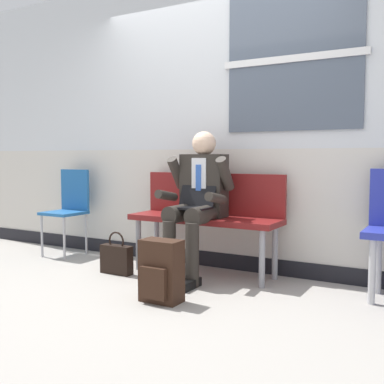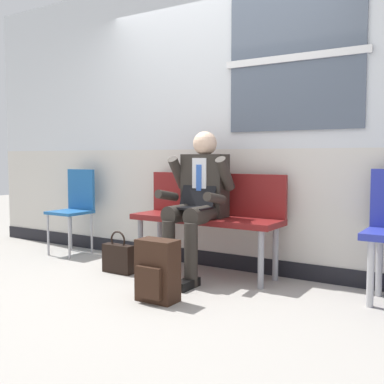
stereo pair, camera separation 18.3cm
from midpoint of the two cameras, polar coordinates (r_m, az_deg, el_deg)
ground_plane at (r=3.86m, az=-3.34°, el=-11.42°), size 18.00×18.00×0.00m
station_wall at (r=4.41m, az=2.43°, el=8.95°), size 6.26×0.16×2.81m
bench_with_person at (r=4.17m, az=0.67°, el=-2.45°), size 1.38×0.42×0.90m
person_seated at (r=3.99m, az=-0.71°, el=-0.86°), size 0.57×0.70×1.27m
backpack at (r=3.41m, az=-5.40°, el=-9.71°), size 0.30×0.21×0.45m
handbag at (r=4.27m, az=-10.47°, el=-8.02°), size 0.31×0.10×0.38m
folding_chair at (r=5.16m, az=-15.80°, el=-1.40°), size 0.38×0.38×0.91m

